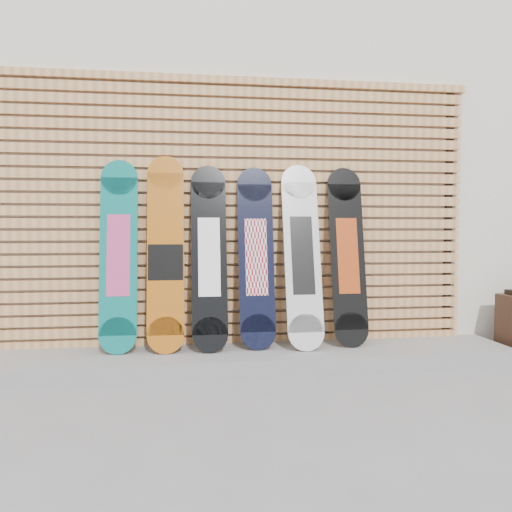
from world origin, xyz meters
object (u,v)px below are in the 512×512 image
(snowboard_1, at_px, (166,254))
(snowboard_4, at_px, (302,255))
(snowboard_0, at_px, (119,255))
(snowboard_5, at_px, (347,256))
(snowboard_2, at_px, (209,257))
(snowboard_3, at_px, (256,257))

(snowboard_1, xyz_separation_m, snowboard_4, (1.07, -0.03, -0.02))
(snowboard_0, bearing_deg, snowboard_5, -0.31)
(snowboard_0, xyz_separation_m, snowboard_1, (0.36, -0.02, 0.01))
(snowboard_2, relative_size, snowboard_5, 1.00)
(snowboard_2, relative_size, snowboard_4, 0.99)
(snowboard_3, distance_m, snowboard_5, 0.75)
(snowboard_0, height_order, snowboard_2, snowboard_0)
(snowboard_0, height_order, snowboard_4, snowboard_0)
(snowboard_4, bearing_deg, snowboard_1, 178.55)
(snowboard_3, bearing_deg, snowboard_2, -176.91)
(snowboard_3, distance_m, snowboard_4, 0.37)
(snowboard_3, bearing_deg, snowboard_4, -6.42)
(snowboard_1, bearing_deg, snowboard_4, -1.45)
(snowboard_3, xyz_separation_m, snowboard_4, (0.37, -0.04, 0.01))
(snowboard_1, bearing_deg, snowboard_5, 0.36)
(snowboard_0, xyz_separation_m, snowboard_5, (1.82, -0.01, -0.02))
(snowboard_2, bearing_deg, snowboard_4, -1.63)
(snowboard_2, xyz_separation_m, snowboard_5, (1.13, 0.02, 0.00))
(snowboard_1, xyz_separation_m, snowboard_2, (0.34, -0.01, -0.02))
(snowboard_0, bearing_deg, snowboard_3, -0.28)
(snowboard_1, height_order, snowboard_5, snowboard_1)
(snowboard_3, relative_size, snowboard_5, 0.99)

